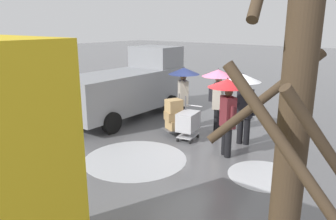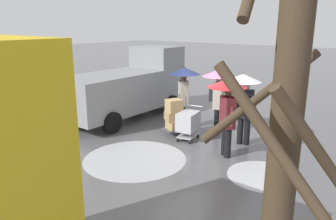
{
  "view_description": "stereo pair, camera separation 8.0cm",
  "coord_description": "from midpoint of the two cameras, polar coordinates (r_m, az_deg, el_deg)",
  "views": [
    {
      "loc": [
        -5.05,
        7.8,
        3.51
      ],
      "look_at": [
        0.73,
        0.58,
        1.05
      ],
      "focal_mm": 34.87,
      "sensor_mm": 36.0,
      "label": 1
    },
    {
      "loc": [
        -5.12,
        7.75,
        3.51
      ],
      "look_at": [
        0.73,
        0.58,
        1.05
      ],
      "focal_mm": 34.87,
      "sensor_mm": 36.0,
      "label": 2
    }
  ],
  "objects": [
    {
      "name": "ground_plane",
      "position": [
        9.94,
        5.19,
        -5.87
      ],
      "size": [
        90.0,
        90.0,
        0.0
      ],
      "primitive_type": "plane",
      "color": "#5B5B5E"
    },
    {
      "name": "slush_patch_near_cluster",
      "position": [
        8.25,
        16.19,
        -10.89
      ],
      "size": [
        1.73,
        1.73,
        0.01
      ],
      "primitive_type": "cylinder",
      "color": "silver",
      "rests_on": "ground"
    },
    {
      "name": "slush_patch_under_van",
      "position": [
        8.87,
        -5.99,
        -8.49
      ],
      "size": [
        2.75,
        2.75,
        0.01
      ],
      "primitive_type": "cylinder",
      "color": "#ADAFB5",
      "rests_on": "ground"
    },
    {
      "name": "cargo_van_parked_right",
      "position": [
        12.62,
        -7.01,
        4.14
      ],
      "size": [
        2.3,
        5.39,
        2.6
      ],
      "color": "gray",
      "rests_on": "ground"
    },
    {
      "name": "shopping_cart_vendor",
      "position": [
        10.07,
        3.31,
        -2.14
      ],
      "size": [
        0.7,
        0.91,
        1.02
      ],
      "color": "#B2B2B7",
      "rests_on": "ground"
    },
    {
      "name": "hand_dolly_boxes",
      "position": [
        10.4,
        0.85,
        -0.92
      ],
      "size": [
        0.76,
        0.85,
        1.32
      ],
      "color": "#515156",
      "rests_on": "ground"
    },
    {
      "name": "pedestrian_pink_side",
      "position": [
        9.73,
        12.91,
        3.0
      ],
      "size": [
        1.04,
        1.04,
        2.15
      ],
      "color": "black",
      "rests_on": "ground"
    },
    {
      "name": "pedestrian_black_side",
      "position": [
        10.93,
        2.52,
        4.72
      ],
      "size": [
        1.04,
        1.04,
        2.15
      ],
      "color": "black",
      "rests_on": "ground"
    },
    {
      "name": "pedestrian_white_side",
      "position": [
        10.59,
        8.5,
        4.17
      ],
      "size": [
        1.04,
        1.04,
        2.15
      ],
      "color": "black",
      "rests_on": "ground"
    },
    {
      "name": "pedestrian_far_side",
      "position": [
        8.74,
        10.11,
        1.92
      ],
      "size": [
        1.04,
        1.04,
        2.15
      ],
      "color": "black",
      "rests_on": "ground"
    },
    {
      "name": "bare_tree_near",
      "position": [
        2.82,
        18.84,
        -15.11
      ],
      "size": [
        1.24,
        1.23,
        4.16
      ],
      "color": "#423323",
      "rests_on": "ground"
    }
  ]
}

